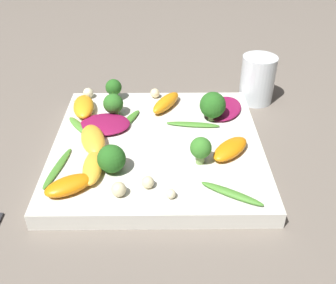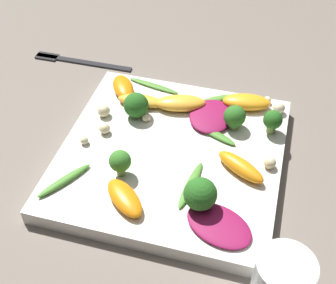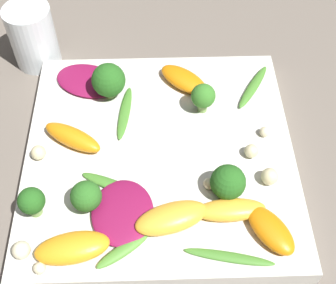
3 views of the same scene
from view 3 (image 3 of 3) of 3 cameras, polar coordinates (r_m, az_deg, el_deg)
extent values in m
plane|color=#6B6056|center=(0.56, -1.38, -2.40)|extent=(2.40, 2.40, 0.00)
cube|color=silver|center=(0.55, -1.41, -1.70)|extent=(0.31, 0.31, 0.02)
cylinder|color=white|center=(0.67, -16.48, 12.26)|extent=(0.06, 0.06, 0.09)
ellipsoid|color=maroon|center=(0.49, -6.03, -8.52)|extent=(0.08, 0.07, 0.01)
ellipsoid|color=maroon|center=(0.62, -10.04, 7.37)|extent=(0.09, 0.10, 0.01)
ellipsoid|color=orange|center=(0.48, -12.06, -12.52)|extent=(0.05, 0.08, 0.02)
ellipsoid|color=#FCAD33|center=(0.48, -0.07, -9.23)|extent=(0.05, 0.08, 0.02)
ellipsoid|color=orange|center=(0.49, 11.97, -10.47)|extent=(0.07, 0.06, 0.02)
ellipsoid|color=orange|center=(0.60, 1.57, 7.61)|extent=(0.07, 0.07, 0.02)
ellipsoid|color=orange|center=(0.55, -11.97, 0.55)|extent=(0.06, 0.08, 0.02)
ellipsoid|color=#FCAD33|center=(0.49, 7.19, -8.23)|extent=(0.03, 0.07, 0.02)
cylinder|color=#84AD5B|center=(0.50, -10.17, -7.42)|extent=(0.01, 0.01, 0.01)
sphere|color=#2D6B23|center=(0.49, -10.42, -6.53)|extent=(0.03, 0.03, 0.03)
cylinder|color=#7A9E51|center=(0.59, -7.46, 6.18)|extent=(0.01, 0.01, 0.02)
sphere|color=#26601E|center=(0.58, -7.66, 7.49)|extent=(0.04, 0.04, 0.04)
cylinder|color=#7A9E51|center=(0.51, -16.36, -7.78)|extent=(0.01, 0.01, 0.02)
sphere|color=#26601E|center=(0.50, -16.77, -6.89)|extent=(0.03, 0.03, 0.03)
cylinder|color=#7A9E51|center=(0.57, 3.82, 4.50)|extent=(0.01, 0.01, 0.02)
sphere|color=#387A28|center=(0.56, 3.91, 5.63)|extent=(0.03, 0.03, 0.03)
cylinder|color=#7A9E51|center=(0.51, 6.70, -5.83)|extent=(0.01, 0.01, 0.01)
sphere|color=#26601E|center=(0.49, 6.87, -4.89)|extent=(0.04, 0.04, 0.04)
ellipsoid|color=#47842D|center=(0.61, 9.97, 6.66)|extent=(0.08, 0.05, 0.01)
ellipsoid|color=#518E33|center=(0.48, -6.00, -13.01)|extent=(0.05, 0.06, 0.01)
ellipsoid|color=#47842D|center=(0.51, -7.05, -5.29)|extent=(0.05, 0.08, 0.01)
ellipsoid|color=#47842D|center=(0.58, -5.69, 3.58)|extent=(0.09, 0.02, 0.01)
ellipsoid|color=#47842D|center=(0.48, 6.97, -13.76)|extent=(0.03, 0.09, 0.00)
sphere|color=beige|center=(0.49, -17.91, -12.44)|extent=(0.02, 0.02, 0.02)
sphere|color=beige|center=(0.51, 4.59, -5.09)|extent=(0.01, 0.01, 0.01)
sphere|color=beige|center=(0.48, -15.86, -14.61)|extent=(0.01, 0.01, 0.01)
sphere|color=beige|center=(0.56, 11.31, 1.24)|extent=(0.01, 0.01, 0.01)
sphere|color=beige|center=(0.54, 9.72, -1.11)|extent=(0.02, 0.02, 0.02)
sphere|color=beige|center=(0.55, -15.93, -1.25)|extent=(0.02, 0.02, 0.02)
sphere|color=beige|center=(0.52, 11.85, -4.14)|extent=(0.02, 0.02, 0.02)
camera|label=1|loc=(0.59, 58.34, 21.06)|focal=42.00mm
camera|label=2|loc=(0.78, -18.61, 54.19)|focal=50.00mm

